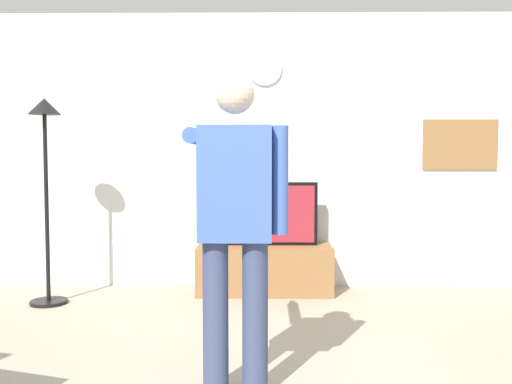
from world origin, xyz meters
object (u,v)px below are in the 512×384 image
floor_lamp (45,158)px  person_standing_nearer_lamp (235,216)px  tv_stand (264,269)px  wall_clock (265,68)px  framed_picture (460,144)px  television (265,214)px

floor_lamp → person_standing_nearer_lamp: 2.56m
tv_stand → floor_lamp: 2.22m
wall_clock → framed_picture: 2.06m
television → floor_lamp: bearing=-166.1°
wall_clock → television: bearing=-90.0°
tv_stand → wall_clock: wall_clock is taller
framed_picture → person_standing_nearer_lamp: size_ratio=0.42×
television → wall_clock: 1.43m
floor_lamp → person_standing_nearer_lamp: size_ratio=1.04×
tv_stand → person_standing_nearer_lamp: (-0.16, -2.28, 0.75)m
tv_stand → framed_picture: (1.92, 0.30, 1.19)m
wall_clock → person_standing_nearer_lamp: 2.83m
person_standing_nearer_lamp → tv_stand: bearing=85.9°
wall_clock → tv_stand: bearing=-90.0°
wall_clock → floor_lamp: 2.21m
framed_picture → person_standing_nearer_lamp: (-2.09, -2.57, -0.44)m
wall_clock → floor_lamp: bearing=-159.5°
television → floor_lamp: 2.03m
tv_stand → television: television is taller
framed_picture → person_standing_nearer_lamp: bearing=-129.1°
tv_stand → framed_picture: 2.28m
television → wall_clock: (0.00, 0.24, 1.41)m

